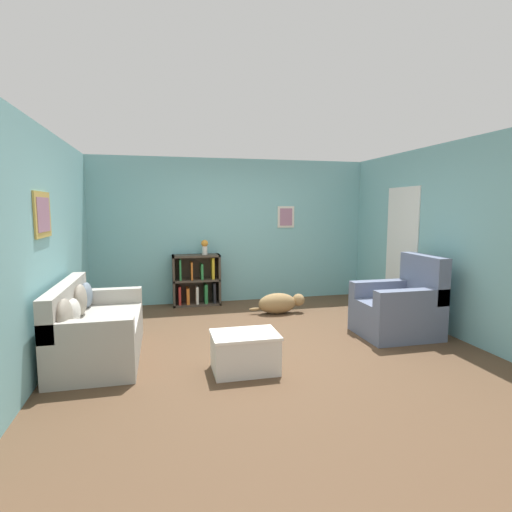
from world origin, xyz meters
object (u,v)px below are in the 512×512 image
Objects in this scene: bookshelf at (197,281)px; coffee_table at (245,351)px; dog at (280,303)px; couch at (94,329)px; recliner_chair at (400,308)px; vase at (205,246)px.

coffee_table is (0.24, -3.06, -0.20)m from bookshelf.
couch is at bearing -152.68° from dog.
couch is at bearing 153.99° from coffee_table.
bookshelf is 0.83× the size of recliner_chair.
vase is at bearing 135.59° from recliner_chair.
dog is (2.63, 1.36, -0.16)m from couch.
vase reaches higher than dog.
dog is at bearing -38.70° from vase.
couch is 3.90m from recliner_chair.
recliner_chair reaches higher than coffee_table.
bookshelf is 3.44× the size of vase.
couch is 2.65m from bookshelf.
vase reaches higher than coffee_table.
bookshelf reaches higher than dog.
recliner_chair is at bearing -44.41° from vase.
couch is at bearing -123.95° from vase.
couch reaches higher than dog.
couch is 1.57× the size of recliner_chair.
bookshelf is at bearing 144.12° from dog.
dog is 3.56× the size of vase.
couch is 1.83× the size of dog.
vase is at bearing 56.05° from couch.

